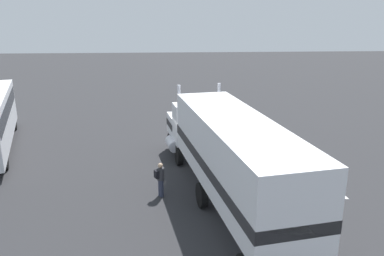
{
  "coord_description": "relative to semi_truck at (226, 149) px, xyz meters",
  "views": [
    {
      "loc": [
        -20.55,
        1.39,
        8.18
      ],
      "look_at": [
        1.0,
        0.03,
        1.6
      ],
      "focal_mm": 36.0,
      "sensor_mm": 36.0,
      "label": 1
    }
  ],
  "objects": [
    {
      "name": "ground_plane",
      "position": [
        5.23,
        1.05,
        -2.52
      ],
      "size": [
        120.0,
        120.0,
        0.0
      ],
      "primitive_type": "plane",
      "color": "#2D2D30"
    },
    {
      "name": "lane_stripe_near",
      "position": [
        -0.76,
        -2.45,
        -2.52
      ],
      "size": [
        4.38,
        0.8,
        0.01
      ],
      "primitive_type": "cube",
      "rotation": [
        0.0,
        0.0,
        0.15
      ],
      "color": "silver",
      "rests_on": "ground_plane"
    },
    {
      "name": "lane_stripe_mid",
      "position": [
        2.13,
        -5.33,
        -2.52
      ],
      "size": [
        4.39,
        0.7,
        0.01
      ],
      "primitive_type": "cube",
      "rotation": [
        0.0,
        0.0,
        0.12
      ],
      "color": "silver",
      "rests_on": "ground_plane"
    },
    {
      "name": "semi_truck",
      "position": [
        0.0,
        0.0,
        0.0
      ],
      "size": [
        14.38,
        5.06,
        4.5
      ],
      "color": "white",
      "rests_on": "ground_plane"
    },
    {
      "name": "person_bystander",
      "position": [
        0.79,
        2.86,
        -1.63
      ],
      "size": [
        0.41,
        0.48,
        1.63
      ],
      "color": "#2D3347",
      "rests_on": "ground_plane"
    }
  ]
}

